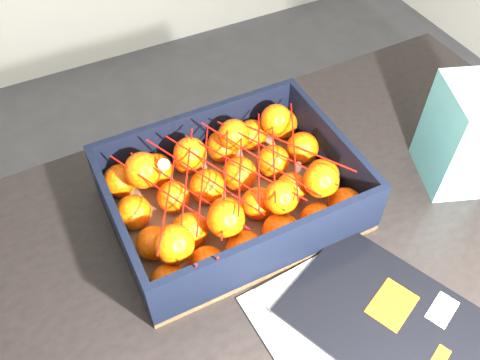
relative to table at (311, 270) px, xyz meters
name	(u,v)px	position (x,y,z in m)	size (l,w,h in m)	color
table	(311,270)	(0.00, 0.00, 0.00)	(1.21, 0.82, 0.75)	black
magazine_stack	(365,329)	(-0.03, -0.17, 0.11)	(0.34, 0.34, 0.02)	#BABBB6
produce_crate	(232,196)	(-0.10, 0.13, 0.13)	(0.42, 0.31, 0.12)	#906742
clementine_heap	(231,189)	(-0.10, 0.13, 0.15)	(0.40, 0.29, 0.11)	#F94C05
mesh_net	(231,174)	(-0.11, 0.12, 0.21)	(0.35, 0.28, 0.09)	#B80C06
retail_carton	(459,136)	(0.30, 0.02, 0.20)	(0.09, 0.13, 0.20)	silver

